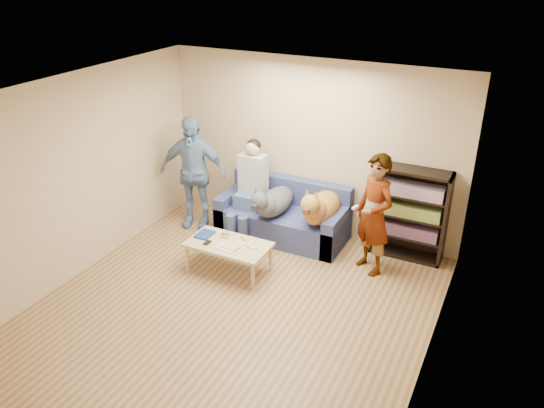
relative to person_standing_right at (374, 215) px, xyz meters
The scene contains 27 objects.
ground 2.27m from the person_standing_right, 124.99° to the right, with size 5.00×5.00×0.00m, color brown.
ceiling 2.76m from the person_standing_right, 124.99° to the right, with size 5.00×5.00×0.00m, color white.
wall_back 1.51m from the person_standing_right, 147.52° to the left, with size 4.50×4.50×0.00m, color tan.
wall_front 4.43m from the person_standing_right, 105.97° to the right, with size 4.50×4.50×0.00m, color tan.
wall_left 3.90m from the person_standing_right, 153.45° to the right, with size 5.00×5.00×0.00m, color tan.
wall_right 2.07m from the person_standing_right, 59.00° to the right, with size 5.00×5.00×0.00m, color tan.
blanket 0.88m from the person_standing_right, 165.46° to the left, with size 0.46×0.39×0.16m, color #B6B5BB.
person_standing_right is the anchor object (origin of this frame).
person_standing_left 2.84m from the person_standing_right, behind, with size 1.03×0.43×1.76m, color #6F92B1.
held_controller 0.32m from the person_standing_right, 135.00° to the right, with size 0.04×0.11×0.03m, color silver.
notebook_blue 2.27m from the person_standing_right, 158.50° to the right, with size 0.20×0.26×0.03m, color navy.
papers 1.94m from the person_standing_right, 149.28° to the right, with size 0.26×0.20×0.01m, color white.
magazine 1.90m from the person_standing_right, 149.34° to the right, with size 0.22×0.17×0.01m, color #C1B89A.
camera_silver 1.99m from the person_standing_right, 157.40° to the right, with size 0.11×0.06×0.05m, color silver.
controller_a 1.65m from the person_standing_right, 151.23° to the right, with size 0.04×0.13×0.03m, color white.
controller_b 1.62m from the person_standing_right, 147.27° to the right, with size 0.09×0.06×0.03m, color white.
headphone_cup_a 1.78m from the person_standing_right, 149.02° to the right, with size 0.07×0.07×0.02m, color silver.
headphone_cup_b 1.74m from the person_standing_right, 151.34° to the right, with size 0.07×0.07×0.02m, color silver.
pen_orange 2.03m from the person_standing_right, 148.82° to the right, with size 0.01×0.01×0.14m, color #C1651B.
pen_black 1.76m from the person_standing_right, 156.16° to the right, with size 0.01×0.01×0.14m, color black.
wallet 2.21m from the person_standing_right, 152.87° to the right, with size 0.07×0.12×0.01m, color black.
sofa 1.60m from the person_standing_right, 165.91° to the left, with size 1.90×0.85×0.82m.
person_seated 1.97m from the person_standing_right, behind, with size 0.40×0.73×1.47m.
dog_gray 1.54m from the person_standing_right, behind, with size 0.41×1.25×0.59m.
dog_tan 0.88m from the person_standing_right, 164.62° to the left, with size 0.44×1.18×0.64m.
coffee_table 1.95m from the person_standing_right, 152.65° to the right, with size 1.10×0.60×0.42m.
bookshelf 0.70m from the person_standing_right, 60.53° to the left, with size 1.00×0.34×1.30m.
Camera 1 is at (2.74, -4.32, 3.91)m, focal length 35.00 mm.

